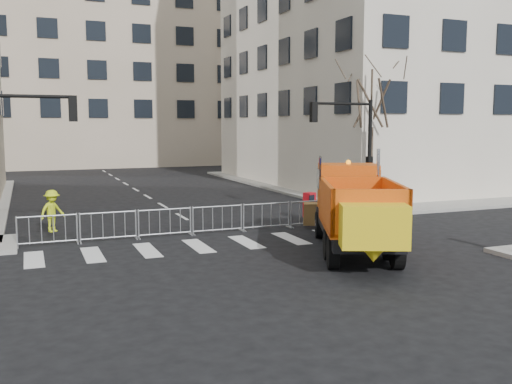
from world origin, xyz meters
name	(u,v)px	position (x,y,z in m)	size (l,w,h in m)	color
ground	(295,283)	(0.00, 0.00, 0.00)	(120.00, 120.00, 0.00)	black
sidewalk_back	(204,228)	(0.00, 8.50, 0.07)	(64.00, 5.00, 0.15)	gray
building_far	(87,53)	(0.00, 52.00, 12.00)	(30.00, 18.00, 24.00)	#B8A68D
traffic_light_right	(369,157)	(8.50, 9.50, 2.70)	(0.18, 0.18, 5.40)	black
crowd_barriers	(192,221)	(-0.75, 7.60, 0.55)	(12.60, 0.60, 1.10)	#9EA0A5
street_tree	(371,135)	(9.20, 10.50, 3.75)	(3.00, 3.00, 7.50)	#382B21
plow_truck	(355,208)	(3.41, 2.50, 1.52)	(5.66, 9.00, 3.42)	black
cop_a	(324,209)	(4.14, 5.93, 0.95)	(0.69, 0.45, 1.90)	black
cop_b	(327,207)	(4.86, 7.00, 0.88)	(0.86, 0.67, 1.76)	black
cop_c	(350,207)	(5.96, 7.00, 0.82)	(0.96, 0.40, 1.64)	black
worker	(52,211)	(-5.75, 9.42, 0.96)	(1.05, 0.60, 1.62)	#CADF1A
newspaper_box	(309,205)	(5.01, 8.87, 0.70)	(0.45, 0.40, 1.10)	#B50D16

